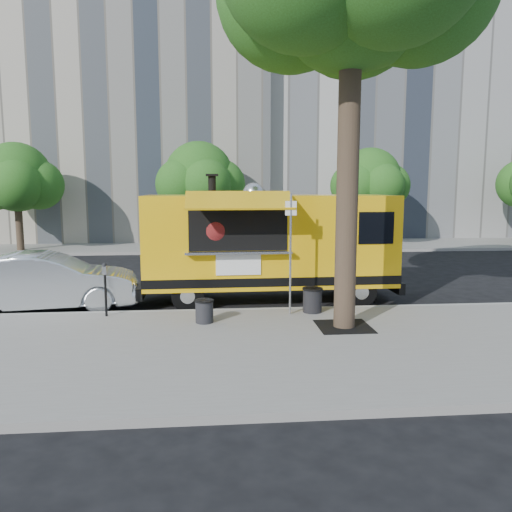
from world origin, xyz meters
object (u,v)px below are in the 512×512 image
(parking_meter, at_px, (105,283))
(trash_bin_left, at_px, (312,299))
(food_truck, at_px, (268,243))
(sedan, at_px, (48,282))
(sign_post, at_px, (291,247))
(trash_bin_right, at_px, (204,310))
(far_tree_b, at_px, (199,177))
(far_tree_a, at_px, (16,177))
(far_tree_c, at_px, (370,179))

(parking_meter, bearing_deg, trash_bin_left, -0.61)
(food_truck, bearing_deg, sedan, -175.57)
(sign_post, distance_m, trash_bin_right, 2.62)
(far_tree_b, distance_m, trash_bin_right, 15.23)
(sedan, height_order, trash_bin_right, sedan)
(far_tree_a, height_order, trash_bin_left, far_tree_a)
(sign_post, height_order, food_truck, food_truck)
(sign_post, relative_size, food_truck, 0.41)
(far_tree_b, xyz_separation_m, parking_meter, (-2.00, -14.05, -2.85))
(food_truck, distance_m, sedan, 6.13)
(sign_post, distance_m, parking_meter, 4.64)
(far_tree_a, bearing_deg, far_tree_b, 2.54)
(far_tree_b, relative_size, sign_post, 1.83)
(far_tree_b, distance_m, far_tree_c, 9.01)
(far_tree_c, distance_m, parking_meter, 17.82)
(far_tree_c, height_order, food_truck, far_tree_c)
(food_truck, distance_m, trash_bin_left, 2.50)
(far_tree_b, height_order, parking_meter, far_tree_b)
(trash_bin_left, bearing_deg, sign_post, -166.34)
(food_truck, xyz_separation_m, trash_bin_right, (-1.81, -2.71, -1.27))
(sign_post, bearing_deg, far_tree_b, 100.15)
(trash_bin_right, bearing_deg, parking_meter, 161.84)
(sedan, relative_size, trash_bin_left, 7.60)
(sedan, bearing_deg, far_tree_a, 15.38)
(far_tree_a, distance_m, sign_post, 18.14)
(far_tree_b, height_order, far_tree_c, far_tree_b)
(far_tree_c, relative_size, parking_meter, 3.90)
(parking_meter, height_order, trash_bin_left, parking_meter)
(sign_post, xyz_separation_m, sedan, (-6.35, 1.55, -1.07))
(parking_meter, xyz_separation_m, trash_bin_left, (5.15, -0.05, -0.50))
(sedan, bearing_deg, sign_post, -111.25)
(far_tree_c, xyz_separation_m, parking_meter, (-11.00, -13.75, -2.74))
(parking_meter, height_order, sedan, sedan)
(sign_post, relative_size, trash_bin_left, 4.80)
(far_tree_a, height_order, trash_bin_right, far_tree_a)
(sign_post, relative_size, trash_bin_right, 5.50)
(parking_meter, bearing_deg, sedan, 143.13)
(trash_bin_left, distance_m, trash_bin_right, 2.83)
(food_truck, relative_size, sedan, 1.56)
(sedan, bearing_deg, trash_bin_right, -124.46)
(far_tree_a, relative_size, sedan, 1.13)
(far_tree_c, height_order, parking_meter, far_tree_c)
(trash_bin_right, bearing_deg, trash_bin_left, 15.17)
(far_tree_a, xyz_separation_m, food_truck, (11.23, -11.73, -2.06))
(far_tree_c, bearing_deg, trash_bin_left, -112.97)
(far_tree_c, relative_size, sedan, 1.10)
(sign_post, bearing_deg, trash_bin_left, 13.66)
(far_tree_b, relative_size, sedan, 1.16)
(parking_meter, distance_m, sedan, 2.26)
(sign_post, height_order, trash_bin_left, sign_post)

